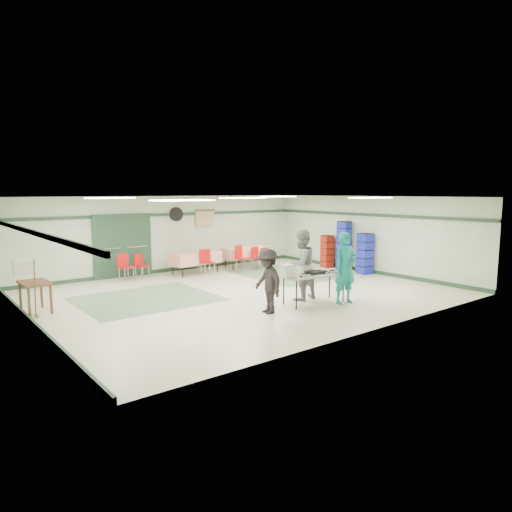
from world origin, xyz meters
TOP-DOWN VIEW (x-y plane):
  - floor at (0.00, 0.00)m, footprint 11.00×11.00m
  - ceiling at (0.00, 0.00)m, footprint 11.00×11.00m
  - wall_back at (0.00, 4.50)m, footprint 11.00×0.00m
  - wall_front at (0.00, -4.50)m, footprint 11.00×0.00m
  - wall_left at (-5.50, 0.00)m, footprint 0.00×9.00m
  - wall_right at (5.50, 0.00)m, footprint 0.00×9.00m
  - trim_back at (0.00, 4.47)m, footprint 11.00×0.06m
  - baseboard_back at (0.00, 4.47)m, footprint 11.00×0.06m
  - trim_left at (-5.47, 0.00)m, footprint 0.06×9.00m
  - baseboard_left at (-5.47, 0.00)m, footprint 0.06×9.00m
  - trim_right at (5.47, 0.00)m, footprint 0.06×9.00m
  - baseboard_right at (5.47, 0.00)m, footprint 0.06×9.00m
  - green_patch_a at (-2.50, 1.00)m, footprint 3.50×3.00m
  - green_patch_b at (2.80, 1.50)m, footprint 2.50×3.50m
  - double_door_left at (-2.20, 4.44)m, footprint 0.90×0.06m
  - double_door_right at (-1.25, 4.44)m, footprint 0.90×0.06m
  - door_frame at (-1.73, 4.42)m, footprint 2.00×0.03m
  - wall_fan at (0.30, 4.44)m, footprint 0.50×0.10m
  - scroll_banner at (1.50, 4.44)m, footprint 0.80×0.02m
  - serving_table at (0.70, -2.10)m, footprint 1.80×0.92m
  - sheet_tray_right at (1.22, -2.19)m, footprint 0.58×0.47m
  - sheet_tray_mid at (0.59, -1.98)m, footprint 0.65×0.53m
  - sheet_tray_left at (0.18, -2.19)m, footprint 0.68×0.55m
  - baking_pan at (0.74, -2.08)m, footprint 0.49×0.35m
  - foam_box_stack at (-0.13, -2.00)m, footprint 0.26×0.24m
  - volunteer_teal at (1.35, -2.57)m, footprint 0.73×0.53m
  - volunteer_grey at (0.72, -1.59)m, footprint 0.95×0.77m
  - volunteer_dark at (-0.84, -2.11)m, footprint 0.72×1.07m
  - dining_table_a at (2.69, 3.49)m, footprint 1.78×0.93m
  - dining_table_b at (0.49, 3.49)m, footprint 1.88×0.99m
  - chair_a at (2.77, 2.92)m, footprint 0.47×0.47m
  - chair_b at (2.07, 2.93)m, footprint 0.57×0.57m
  - chair_c at (3.22, 2.92)m, footprint 0.44×0.45m
  - chair_d at (0.60, 2.93)m, footprint 0.45×0.45m
  - chair_loose_a at (-1.33, 3.97)m, footprint 0.46×0.46m
  - chair_loose_b at (-1.96, 3.78)m, footprint 0.47×0.47m
  - crate_stack_blue_a at (5.15, 0.80)m, footprint 0.43×0.43m
  - crate_stack_red at (5.15, 1.62)m, footprint 0.43×0.43m
  - crate_stack_blue_b at (5.15, -0.17)m, footprint 0.49×0.49m
  - printer_table at (-5.15, 1.35)m, footprint 0.64×0.95m
  - office_printer at (-5.15, 2.53)m, footprint 0.50×0.44m
  - broom at (-5.23, 0.95)m, footprint 0.04×0.22m

SIDE VIEW (x-z plane):
  - floor at x=0.00m, z-range 0.00..0.00m
  - green_patch_a at x=-2.50m, z-range 0.00..0.01m
  - green_patch_b at x=2.80m, z-range 0.00..0.01m
  - baseboard_back at x=0.00m, z-range 0.00..0.12m
  - baseboard_left at x=-5.47m, z-range 0.00..0.12m
  - baseboard_right at x=5.47m, z-range 0.00..0.12m
  - chair_c at x=3.22m, z-range 0.08..0.86m
  - chair_loose_a at x=-1.33m, z-range 0.09..0.88m
  - chair_a at x=2.77m, z-range 0.09..0.92m
  - chair_loose_b at x=-1.96m, z-range 0.10..0.97m
  - chair_d at x=0.60m, z-range 0.10..1.01m
  - dining_table_a at x=2.69m, z-range 0.19..0.95m
  - dining_table_b at x=0.49m, z-range 0.19..0.95m
  - chair_b at x=2.07m, z-range 0.11..1.05m
  - crate_stack_red at x=5.15m, z-range 0.00..1.22m
  - printer_table at x=-5.15m, z-range 0.27..1.02m
  - broom at x=-5.23m, z-range 0.03..1.36m
  - crate_stack_blue_b at x=5.15m, z-range 0.00..1.42m
  - serving_table at x=0.70m, z-range 0.33..1.09m
  - volunteer_dark at x=-0.84m, z-range 0.00..1.54m
  - sheet_tray_right at x=1.22m, z-range 0.76..0.78m
  - sheet_tray_mid at x=0.59m, z-range 0.76..0.78m
  - sheet_tray_left at x=0.18m, z-range 0.76..0.78m
  - baking_pan at x=0.74m, z-range 0.76..0.84m
  - crate_stack_blue_a at x=5.15m, z-range 0.00..1.79m
  - volunteer_teal at x=1.35m, z-range 0.00..1.84m
  - foam_box_stack at x=-0.13m, z-range 0.76..1.08m
  - office_printer at x=-5.15m, z-range 0.74..1.11m
  - volunteer_grey at x=0.72m, z-range 0.00..1.87m
  - double_door_left at x=-2.20m, z-range 0.00..2.10m
  - double_door_right at x=-1.25m, z-range 0.00..2.10m
  - door_frame at x=-1.73m, z-range -0.02..2.12m
  - wall_back at x=0.00m, z-range -4.15..6.85m
  - wall_front at x=0.00m, z-range -4.15..6.85m
  - wall_left at x=-5.50m, z-range -3.15..5.85m
  - wall_right at x=5.50m, z-range -3.15..5.85m
  - scroll_banner at x=1.50m, z-range 1.55..2.15m
  - trim_back at x=0.00m, z-range 2.00..2.10m
  - trim_left at x=-5.47m, z-range 2.00..2.10m
  - trim_right at x=5.47m, z-range 2.00..2.10m
  - wall_fan at x=0.30m, z-range 1.80..2.30m
  - ceiling at x=0.00m, z-range 2.70..2.70m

